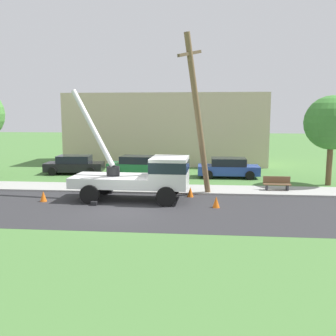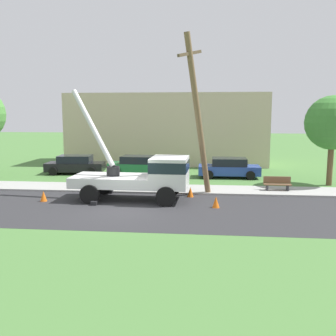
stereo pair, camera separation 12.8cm
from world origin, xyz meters
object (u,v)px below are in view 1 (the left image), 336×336
at_px(leaning_utility_pole, 198,115).
at_px(traffic_cone_behind, 43,196).
at_px(traffic_cone_curbside, 190,192).
at_px(parked_sedan_black, 75,165).
at_px(park_bench, 277,184).
at_px(utility_truck, 146,174).
at_px(roadside_tree_far, 332,123).
at_px(traffic_cone_ahead, 216,202).
at_px(parked_sedan_green, 138,165).
at_px(parked_sedan_blue, 228,168).

xyz_separation_m(leaning_utility_pole, traffic_cone_behind, (-8.08, -2.00, -4.26)).
height_order(traffic_cone_curbside, parked_sedan_black, parked_sedan_black).
height_order(parked_sedan_black, park_bench, parked_sedan_black).
bearing_deg(traffic_cone_curbside, utility_truck, -156.92).
bearing_deg(roadside_tree_far, traffic_cone_curbside, -153.73).
bearing_deg(leaning_utility_pole, parked_sedan_black, 143.17).
xyz_separation_m(parked_sedan_black, park_bench, (14.30, -5.36, -0.25)).
distance_m(traffic_cone_ahead, traffic_cone_curbside, 2.67).
relative_size(leaning_utility_pole, parked_sedan_green, 1.95).
height_order(utility_truck, parked_sedan_black, utility_truck).
bearing_deg(utility_truck, traffic_cone_ahead, -19.13).
bearing_deg(parked_sedan_black, parked_sedan_green, 1.73).
bearing_deg(parked_sedan_green, parked_sedan_blue, -6.05).
xyz_separation_m(parked_sedan_green, parked_sedan_blue, (6.82, -0.72, 0.00)).
bearing_deg(park_bench, parked_sedan_black, 159.45).
distance_m(traffic_cone_behind, traffic_cone_curbside, 7.94).
height_order(traffic_cone_behind, roadside_tree_far, roadside_tree_far).
relative_size(parked_sedan_black, parked_sedan_green, 1.00).
height_order(utility_truck, traffic_cone_curbside, utility_truck).
height_order(utility_truck, traffic_cone_ahead, utility_truck).
xyz_separation_m(traffic_cone_curbside, parked_sedan_blue, (2.52, 6.74, 0.43)).
xyz_separation_m(traffic_cone_behind, park_bench, (12.81, 3.81, 0.18)).
bearing_deg(traffic_cone_behind, leaning_utility_pole, 13.90).
bearing_deg(traffic_cone_behind, traffic_cone_curbside, 13.49).
height_order(traffic_cone_curbside, parked_sedan_green, parked_sedan_green).
height_order(parked_sedan_green, parked_sedan_blue, same).
distance_m(traffic_cone_ahead, parked_sedan_green, 11.29).
bearing_deg(parked_sedan_green, utility_truck, -77.08).
bearing_deg(park_bench, utility_truck, -158.34).
xyz_separation_m(traffic_cone_curbside, parked_sedan_green, (-4.30, 7.47, 0.43)).
relative_size(leaning_utility_pole, roadside_tree_far, 1.53).
distance_m(traffic_cone_curbside, parked_sedan_blue, 7.21).
bearing_deg(parked_sedan_blue, park_bench, -61.74).
distance_m(leaning_utility_pole, traffic_cone_behind, 9.36).
distance_m(utility_truck, roadside_tree_far, 12.67).
distance_m(parked_sedan_green, parked_sedan_blue, 6.86).
xyz_separation_m(leaning_utility_pole, parked_sedan_blue, (2.16, 6.59, -3.83)).
height_order(utility_truck, park_bench, utility_truck).
bearing_deg(traffic_cone_behind, park_bench, 16.54).
bearing_deg(traffic_cone_ahead, traffic_cone_behind, 177.21).
relative_size(traffic_cone_behind, parked_sedan_green, 0.12).
height_order(parked_sedan_black, roadside_tree_far, roadside_tree_far).
bearing_deg(traffic_cone_curbside, roadside_tree_far, 26.27).
bearing_deg(traffic_cone_curbside, parked_sedan_black, 141.54).
relative_size(leaning_utility_pole, park_bench, 5.53).
distance_m(parked_sedan_blue, park_bench, 5.44).
bearing_deg(leaning_utility_pole, park_bench, 20.90).
distance_m(traffic_cone_curbside, parked_sedan_green, 8.63).
height_order(parked_sedan_blue, park_bench, parked_sedan_blue).
distance_m(traffic_cone_ahead, parked_sedan_blue, 9.12).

